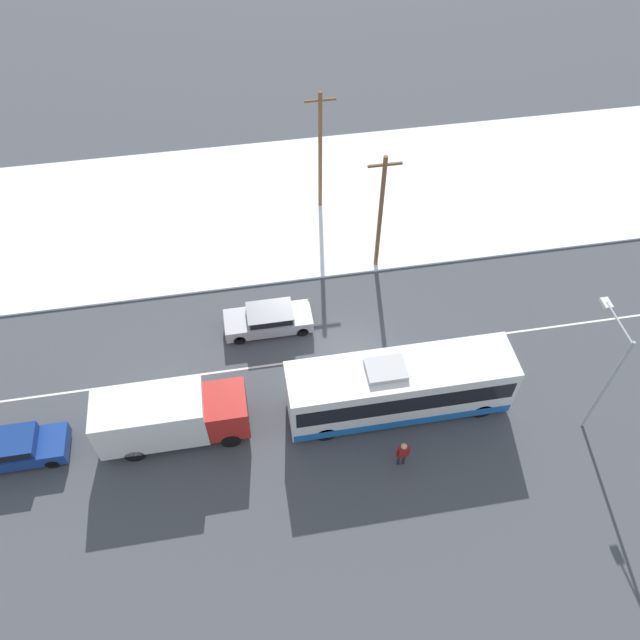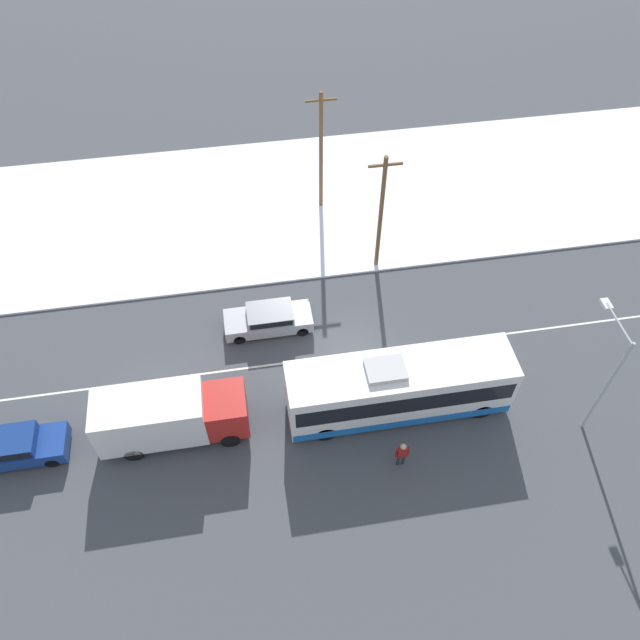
# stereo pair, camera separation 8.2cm
# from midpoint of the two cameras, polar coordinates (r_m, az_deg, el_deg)

# --- Properties ---
(ground_plane) EXTENTS (120.00, 120.00, 0.00)m
(ground_plane) POSITION_cam_midpoint_polar(r_m,az_deg,el_deg) (32.75, 2.52, -3.18)
(ground_plane) COLOR #424449
(snow_lot) EXTENTS (80.00, 13.81, 0.12)m
(snow_lot) POSITION_cam_midpoint_polar(r_m,az_deg,el_deg) (41.31, -0.90, 10.84)
(snow_lot) COLOR white
(snow_lot) RESTS_ON ground_plane
(lane_marking_center) EXTENTS (60.00, 0.12, 0.00)m
(lane_marking_center) POSITION_cam_midpoint_polar(r_m,az_deg,el_deg) (32.74, 2.52, -3.18)
(lane_marking_center) COLOR silver
(lane_marking_center) RESTS_ON ground_plane
(city_bus) EXTENTS (10.60, 2.57, 3.49)m
(city_bus) POSITION_cam_midpoint_polar(r_m,az_deg,el_deg) (29.72, 7.20, -6.13)
(city_bus) COLOR white
(city_bus) RESTS_ON ground_plane
(box_truck) EXTENTS (6.84, 2.30, 2.95)m
(box_truck) POSITION_cam_midpoint_polar(r_m,az_deg,el_deg) (29.56, -13.75, -8.53)
(box_truck) COLOR silver
(box_truck) RESTS_ON ground_plane
(sedan_car) EXTENTS (4.66, 1.80, 1.39)m
(sedan_car) POSITION_cam_midpoint_polar(r_m,az_deg,el_deg) (33.36, -4.77, 0.13)
(sedan_car) COLOR #9E9EA3
(sedan_car) RESTS_ON ground_plane
(parked_car_near_truck) EXTENTS (4.63, 1.80, 1.50)m
(parked_car_near_truck) POSITION_cam_midpoint_polar(r_m,az_deg,el_deg) (32.08, -26.32, -10.41)
(parked_car_near_truck) COLOR navy
(parked_car_near_truck) RESTS_ON ground_plane
(pedestrian_at_stop) EXTENTS (0.63, 0.28, 1.76)m
(pedestrian_at_stop) POSITION_cam_midpoint_polar(r_m,az_deg,el_deg) (28.70, 7.50, -11.89)
(pedestrian_at_stop) COLOR #23232D
(pedestrian_at_stop) RESTS_ON ground_plane
(streetlamp) EXTENTS (0.36, 2.66, 6.51)m
(streetlamp) POSITION_cam_midpoint_polar(r_m,az_deg,el_deg) (29.89, 24.71, -3.72)
(streetlamp) COLOR #9EA3A8
(streetlamp) RESTS_ON ground_plane
(utility_pole_roadside) EXTENTS (1.80, 0.24, 7.64)m
(utility_pole_roadside) POSITION_cam_midpoint_polar(r_m,az_deg,el_deg) (34.48, 5.48, 9.74)
(utility_pole_roadside) COLOR brown
(utility_pole_roadside) RESTS_ON ground_plane
(utility_pole_snowlot) EXTENTS (1.80, 0.24, 8.02)m
(utility_pole_snowlot) POSITION_cam_midpoint_polar(r_m,az_deg,el_deg) (38.46, -0.04, 15.20)
(utility_pole_snowlot) COLOR brown
(utility_pole_snowlot) RESTS_ON ground_plane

